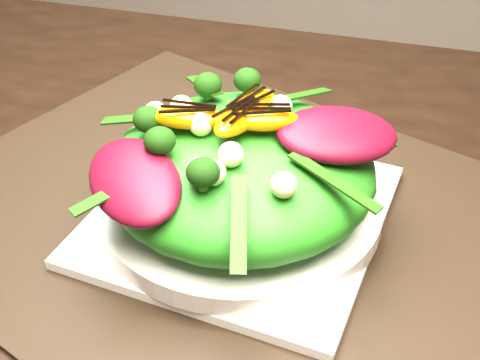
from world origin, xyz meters
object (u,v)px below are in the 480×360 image
(plate_base, at_px, (240,214))
(dining_table, at_px, (220,259))
(salad_bowl, at_px, (240,202))
(orange_segment, at_px, (252,104))
(placemat, at_px, (240,220))
(lettuce_mound, at_px, (240,169))

(plate_base, bearing_deg, dining_table, -107.27)
(plate_base, relative_size, salad_bowl, 0.97)
(salad_bowl, height_order, orange_segment, orange_segment)
(dining_table, relative_size, orange_segment, 25.98)
(placemat, xyz_separation_m, orange_segment, (0.00, 0.03, 0.10))
(orange_segment, bearing_deg, placemat, -91.47)
(placemat, xyz_separation_m, salad_bowl, (0.00, 0.00, 0.02))
(lettuce_mound, bearing_deg, plate_base, 0.00)
(plate_base, height_order, orange_segment, orange_segment)
(placemat, relative_size, plate_base, 2.37)
(dining_table, bearing_deg, orange_segment, 80.66)
(dining_table, relative_size, placemat, 2.85)
(salad_bowl, relative_size, lettuce_mound, 1.08)
(lettuce_mound, xyz_separation_m, orange_segment, (0.00, 0.03, 0.04))
(salad_bowl, bearing_deg, placemat, -90.00)
(placemat, bearing_deg, dining_table, -107.27)
(salad_bowl, distance_m, lettuce_mound, 0.04)
(plate_base, relative_size, lettuce_mound, 1.05)
(placemat, height_order, plate_base, plate_base)
(salad_bowl, xyz_separation_m, orange_segment, (0.00, 0.03, 0.08))
(placemat, xyz_separation_m, lettuce_mound, (0.00, 0.00, 0.06))
(dining_table, height_order, salad_bowl, dining_table)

